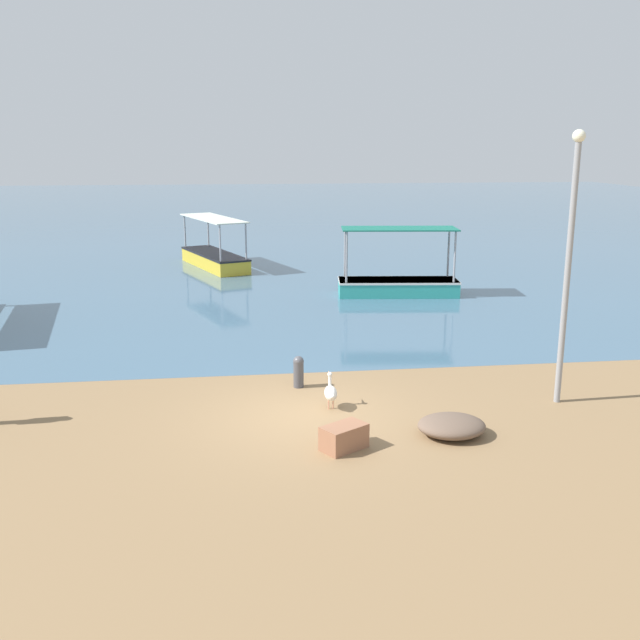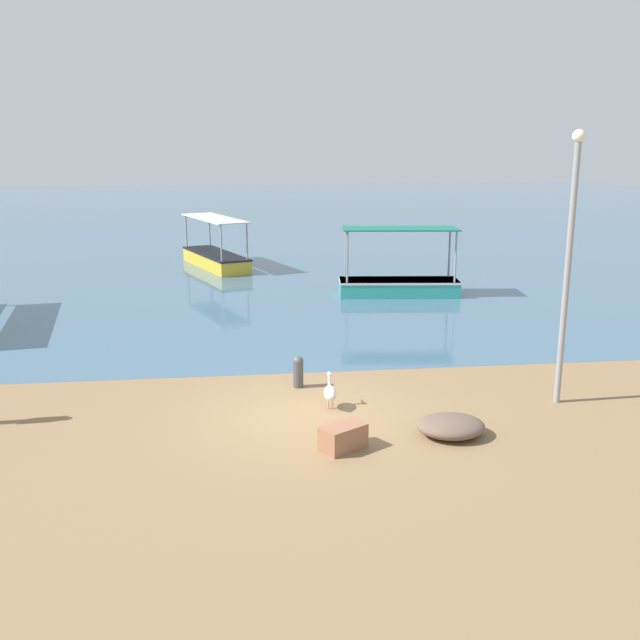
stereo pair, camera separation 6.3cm
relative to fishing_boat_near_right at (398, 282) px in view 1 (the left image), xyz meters
The scene contains 9 objects.
ground 13.23m from the fishing_boat_near_right, 111.89° to the right, with size 120.00×120.00×0.00m, color olive.
harbor_water 36.08m from the fishing_boat_near_right, 97.85° to the left, with size 110.00×90.00×0.00m, color #446680.
fishing_boat_near_right is the anchor object (origin of this frame).
fishing_boat_center 10.41m from the fishing_boat_near_right, 133.99° to the left, with size 3.41×5.76×2.36m.
pelican 12.62m from the fishing_boat_near_right, 110.04° to the right, with size 0.29×0.80×0.80m.
lamp_post 12.46m from the fishing_boat_near_right, 85.77° to the right, with size 0.28×0.28×6.06m.
mooring_bollard 11.44m from the fishing_boat_near_right, 115.36° to the right, with size 0.26×0.26×0.78m.
net_pile 13.84m from the fishing_boat_near_right, 98.74° to the right, with size 1.39×1.18×0.41m, color brown.
cargo_crate 14.72m from the fishing_boat_near_right, 107.29° to the right, with size 0.87×0.51×0.48m, color #976347.
Camera 1 is at (-1.51, -14.46, 5.75)m, focal length 40.00 mm.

